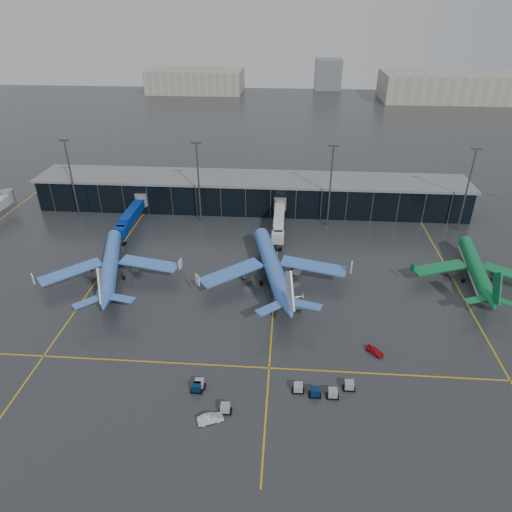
# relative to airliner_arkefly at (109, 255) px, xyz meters

# --- Properties ---
(ground) EXTENTS (600.00, 600.00, 0.00)m
(ground) POSITION_rel_airliner_arkefly_xyz_m (31.57, -15.31, -6.30)
(ground) COLOR #282B2D
(ground) RESTS_ON ground
(terminal_pier) EXTENTS (142.00, 17.00, 10.70)m
(terminal_pier) POSITION_rel_airliner_arkefly_xyz_m (31.57, 46.69, -0.87)
(terminal_pier) COLOR black
(terminal_pier) RESTS_ON ground
(jet_bridges) EXTENTS (94.00, 27.50, 7.20)m
(jet_bridges) POSITION_rel_airliner_arkefly_xyz_m (-3.43, 27.68, -1.74)
(jet_bridges) COLOR #595B60
(jet_bridges) RESTS_ON ground
(flood_masts) EXTENTS (203.00, 0.50, 25.50)m
(flood_masts) POSITION_rel_airliner_arkefly_xyz_m (36.57, 34.69, 7.52)
(flood_masts) COLOR #595B60
(flood_masts) RESTS_ON ground
(distant_hangars) EXTENTS (260.00, 71.00, 22.00)m
(distant_hangars) POSITION_rel_airliner_arkefly_xyz_m (81.51, 254.77, 2.50)
(distant_hangars) COLOR #B2AD99
(distant_hangars) RESTS_ON ground
(taxi_lines) EXTENTS (220.00, 120.00, 0.02)m
(taxi_lines) POSITION_rel_airliner_arkefly_xyz_m (41.57, -4.70, -6.29)
(taxi_lines) COLOR gold
(taxi_lines) RESTS_ON ground
(airliner_arkefly) EXTENTS (45.83, 49.27, 12.59)m
(airliner_arkefly) POSITION_rel_airliner_arkefly_xyz_m (0.00, 0.00, 0.00)
(airliner_arkefly) COLOR #427ADA
(airliner_arkefly) RESTS_ON ground
(airliner_klm_near) EXTENTS (48.01, 52.08, 13.67)m
(airliner_klm_near) POSITION_rel_airliner_arkefly_xyz_m (40.57, 1.82, 0.54)
(airliner_klm_near) COLOR #4075D2
(airliner_klm_near) RESTS_ON ground
(airliner_aer_lingus) EXTENTS (37.31, 41.25, 11.49)m
(airliner_aer_lingus) POSITION_rel_airliner_arkefly_xyz_m (91.38, 5.44, -0.55)
(airliner_aer_lingus) COLOR #0D733A
(airliner_aer_lingus) RESTS_ON ground
(baggage_carts) EXTENTS (29.72, 8.45, 1.70)m
(baggage_carts) POSITION_rel_airliner_arkefly_xyz_m (42.73, -36.98, -5.54)
(baggage_carts) COLOR black
(baggage_carts) RESTS_ON ground
(mobile_airstair) EXTENTS (3.05, 3.71, 3.45)m
(mobile_airstair) POSITION_rel_airliner_arkefly_xyz_m (46.74, -9.26, -5.53)
(mobile_airstair) COLOR silver
(mobile_airstair) RESTS_ON ground
(service_van_red) EXTENTS (3.74, 3.84, 1.30)m
(service_van_red) POSITION_rel_airliner_arkefly_xyz_m (62.42, -24.52, -5.64)
(service_van_red) COLOR #B20D17
(service_van_red) RESTS_ON ground
(service_van_white) EXTENTS (4.58, 3.04, 1.43)m
(service_van_white) POSITION_rel_airliner_arkefly_xyz_m (32.35, -43.77, -5.58)
(service_van_white) COLOR silver
(service_van_white) RESTS_ON ground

